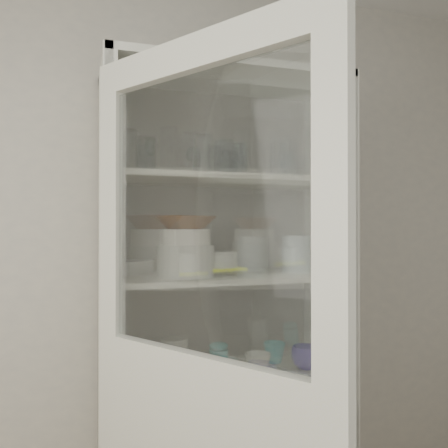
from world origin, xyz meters
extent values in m
cube|color=#B8B6AE|center=(0.00, 1.50, 1.30)|extent=(3.60, 0.02, 2.60)
cube|color=silver|center=(-0.28, 1.27, 1.05)|extent=(0.03, 0.45, 2.10)
cube|color=silver|center=(0.68, 1.27, 1.05)|extent=(0.03, 0.45, 2.10)
cube|color=slate|center=(0.20, 1.49, 1.05)|extent=(1.00, 0.03, 2.10)
cube|color=silver|center=(0.20, 1.27, 2.08)|extent=(1.00, 0.45, 0.03)
cube|color=beige|center=(0.20, 1.26, 0.85)|extent=(0.94, 0.42, 0.02)
cube|color=beige|center=(0.20, 1.26, 1.25)|extent=(0.94, 0.42, 0.02)
cube|color=beige|center=(0.20, 1.26, 1.65)|extent=(0.94, 0.42, 0.02)
cube|color=silver|center=(-0.06, 0.67, 1.95)|extent=(0.52, 0.78, 0.10)
cube|color=silver|center=(-0.28, 1.01, 1.50)|extent=(0.08, 0.10, 0.80)
cube|color=silver|center=(0.16, 0.33, 1.50)|extent=(0.08, 0.10, 0.80)
cube|color=silver|center=(-0.06, 0.67, 1.50)|extent=(0.40, 0.62, 0.78)
cylinder|color=silver|center=(-0.21, 1.12, 1.73)|extent=(0.09, 0.09, 0.15)
cylinder|color=silver|center=(0.08, 1.17, 1.74)|extent=(0.09, 0.09, 0.16)
cylinder|color=silver|center=(0.22, 1.15, 1.72)|extent=(0.07, 0.07, 0.13)
cylinder|color=silver|center=(0.15, 1.14, 1.72)|extent=(0.07, 0.07, 0.13)
cylinder|color=silver|center=(0.42, 1.12, 1.73)|extent=(0.08, 0.08, 0.13)
cylinder|color=silver|center=(0.38, 1.12, 1.73)|extent=(0.08, 0.08, 0.15)
cylinder|color=silver|center=(0.61, 1.15, 1.73)|extent=(0.09, 0.09, 0.13)
cylinder|color=silver|center=(-0.13, 1.27, 1.73)|extent=(0.10, 0.10, 0.15)
cylinder|color=silver|center=(-0.12, 1.28, 1.74)|extent=(0.09, 0.09, 0.16)
cylinder|color=silver|center=(0.17, 1.30, 1.73)|extent=(0.07, 0.07, 0.14)
cylinder|color=silver|center=(0.24, 1.25, 1.73)|extent=(0.07, 0.07, 0.14)
cylinder|color=silver|center=(0.27, 1.29, 1.72)|extent=(0.08, 0.08, 0.12)
cylinder|color=silver|center=(0.02, 1.21, 1.32)|extent=(0.23, 0.23, 0.13)
cylinder|color=silver|center=(-0.18, 1.42, 1.29)|extent=(0.23, 0.23, 0.06)
cylinder|color=white|center=(0.02, 1.21, 1.42)|extent=(0.26, 0.26, 0.06)
imported|color=#5F3215|center=(0.02, 1.21, 1.47)|extent=(0.26, 0.26, 0.05)
cylinder|color=silver|center=(0.17, 1.25, 1.27)|extent=(0.39, 0.39, 0.02)
cube|color=#FEFE32|center=(0.17, 1.25, 1.29)|extent=(0.21, 0.21, 0.01)
cylinder|color=silver|center=(0.17, 1.25, 1.33)|extent=(0.18, 0.18, 0.07)
cylinder|color=#AEBDBB|center=(0.52, 1.25, 1.34)|extent=(0.12, 0.12, 0.16)
imported|color=navy|center=(0.53, 1.19, 0.91)|extent=(0.13, 0.13, 0.09)
imported|color=teal|center=(0.44, 1.31, 0.91)|extent=(0.11, 0.11, 0.09)
imported|color=silver|center=(0.30, 1.13, 0.91)|extent=(0.13, 0.13, 0.10)
cylinder|color=teal|center=(0.18, 1.30, 0.90)|extent=(0.08, 0.08, 0.08)
ellipsoid|color=teal|center=(0.18, 1.30, 0.95)|extent=(0.08, 0.08, 0.02)
cylinder|color=silver|center=(0.12, 1.18, 0.88)|extent=(0.10, 0.10, 0.04)
cylinder|color=silver|center=(0.00, 1.32, 0.93)|extent=(0.13, 0.13, 0.14)
cylinder|color=silver|center=(0.16, 1.14, 1.73)|extent=(0.07, 0.07, 0.13)
cylinder|color=silver|center=(0.22, 1.26, 1.73)|extent=(0.06, 0.06, 0.13)
camera|label=1|loc=(-0.40, -0.61, 1.45)|focal=38.00mm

